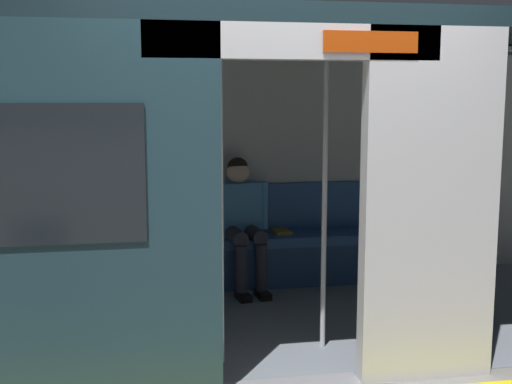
% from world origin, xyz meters
% --- Properties ---
extents(train_car, '(6.40, 2.67, 2.28)m').
position_xyz_m(train_car, '(0.05, -1.16, 1.49)').
color(train_car, silver).
rests_on(train_car, ground_plane).
extents(bench_seat, '(3.34, 0.44, 0.47)m').
position_xyz_m(bench_seat, '(0.00, -2.16, 0.36)').
color(bench_seat, '#38609E').
rests_on(bench_seat, ground_plane).
extents(person_seated, '(0.55, 0.71, 1.20)m').
position_xyz_m(person_seated, '(-0.04, -2.11, 0.69)').
color(person_seated, '#4C8CC6').
rests_on(person_seated, ground_plane).
extents(handbag, '(0.26, 0.15, 0.17)m').
position_xyz_m(handbag, '(0.36, -2.21, 0.56)').
color(handbag, brown).
rests_on(handbag, bench_seat).
extents(book, '(0.18, 0.24, 0.03)m').
position_xyz_m(book, '(-0.44, -2.25, 0.49)').
color(book, gold).
rests_on(book, bench_seat).
extents(grab_pole_door, '(0.04, 0.04, 2.14)m').
position_xyz_m(grab_pole_door, '(0.37, -0.43, 1.07)').
color(grab_pole_door, silver).
rests_on(grab_pole_door, ground_plane).
extents(grab_pole_far, '(0.04, 0.04, 2.14)m').
position_xyz_m(grab_pole_far, '(-0.37, -0.58, 1.07)').
color(grab_pole_far, silver).
rests_on(grab_pole_far, ground_plane).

